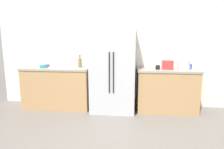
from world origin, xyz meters
TOP-DOWN VIEW (x-y plane):
  - ground_plane at (0.00, 0.00)m, footprint 11.14×11.14m
  - kitchen_back_panel at (0.00, 1.83)m, footprint 5.57×0.10m
  - counter_left at (-1.37, 1.48)m, footprint 1.47×0.61m
  - counter_right at (1.02, 1.48)m, footprint 1.25×0.61m
  - refrigerator at (-0.12, 1.41)m, footprint 0.91×0.72m
  - toaster at (1.00, 1.45)m, footprint 0.22×0.17m
  - rice_cooker at (1.32, 1.43)m, footprint 0.25×0.25m
  - bottle_a at (-0.87, 1.56)m, footprint 0.08×0.08m
  - cup_a at (0.80, 1.40)m, footprint 0.09×0.09m
  - cup_b at (1.49, 1.58)m, footprint 0.08×0.08m
  - bowl_a at (-1.65, 1.58)m, footprint 0.14×0.14m
  - bowl_b at (-1.63, 1.40)m, footprint 0.16×0.16m

SIDE VIEW (x-z plane):
  - ground_plane at x=0.00m, z-range 0.00..0.00m
  - counter_left at x=-1.37m, z-range 0.00..0.91m
  - counter_right at x=1.02m, z-range 0.00..0.91m
  - refrigerator at x=-0.12m, z-range 0.00..1.77m
  - bowl_a at x=-1.65m, z-range 0.91..0.96m
  - bowl_b at x=-1.63m, z-range 0.91..0.96m
  - cup_a at x=0.80m, z-range 0.91..0.99m
  - cup_b at x=1.49m, z-range 0.91..1.01m
  - toaster at x=1.00m, z-range 0.91..1.09m
  - bottle_a at x=-0.87m, z-range 0.87..1.14m
  - rice_cooker at x=1.32m, z-range 0.90..1.19m
  - kitchen_back_panel at x=0.00m, z-range 0.00..2.89m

